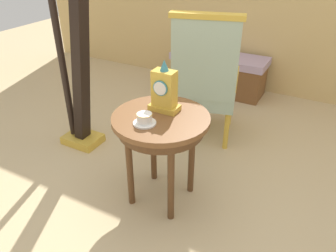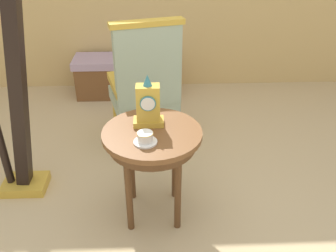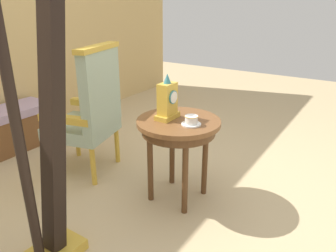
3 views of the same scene
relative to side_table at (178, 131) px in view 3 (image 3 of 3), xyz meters
name	(u,v)px [view 3 (image 3 of 3)]	position (x,y,z in m)	size (l,w,h in m)	color
ground_plane	(180,196)	(0.01, -0.01, -0.57)	(10.00, 10.00, 0.00)	tan
side_table	(178,131)	(0.00, 0.00, 0.00)	(0.62, 0.62, 0.65)	brown
teacup_left	(191,121)	(-0.04, -0.13, 0.12)	(0.14, 0.14, 0.07)	white
mantel_clock	(168,101)	(-0.02, 0.08, 0.22)	(0.19, 0.11, 0.34)	gold
armchair	(90,109)	(-0.06, 0.86, 0.02)	(0.66, 0.65, 1.14)	#9EB299
harp	(45,153)	(-0.94, 0.28, 0.12)	(0.40, 0.24, 1.71)	gold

